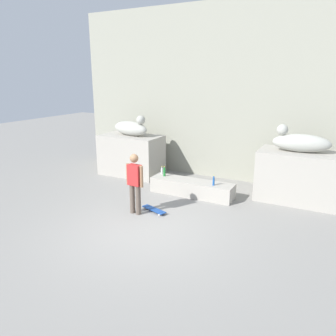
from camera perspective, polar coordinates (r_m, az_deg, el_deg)
name	(u,v)px	position (r m, az deg, el deg)	size (l,w,h in m)	color
ground_plane	(145,231)	(8.03, -4.08, -11.01)	(40.00, 40.00, 0.00)	gray
facade_wall	(221,94)	(11.96, 9.28, 12.76)	(11.13, 0.60, 6.04)	gray
pedestal_left	(131,155)	(12.34, -6.46, 2.29)	(2.29, 1.27, 1.50)	#A39E93
pedestal_right	(298,177)	(10.36, 21.81, -1.41)	(2.29, 1.27, 1.50)	#A39E93
statue_reclining_left	(131,128)	(12.12, -6.50, 7.02)	(1.68, 0.90, 0.78)	#A9A99F
statue_reclining_right	(300,142)	(10.12, 22.20, 4.21)	(1.64, 0.70, 0.78)	#A9A99F
ledge_block	(192,188)	(10.24, 4.19, -3.50)	(2.66, 0.65, 0.48)	#A39E93
skater	(135,181)	(8.68, -5.86, -2.35)	(0.54, 0.23, 1.67)	brown
skateboard	(154,209)	(9.05, -2.49, -7.30)	(0.82, 0.45, 0.08)	navy
bottle_blue	(214,181)	(9.76, 8.02, -2.30)	(0.06, 0.06, 0.31)	#194C99
bottle_green	(164,172)	(10.56, -0.63, -0.71)	(0.08, 0.08, 0.33)	#1E722D
bottle_clear	(162,171)	(10.79, -1.08, -0.52)	(0.07, 0.07, 0.26)	silver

